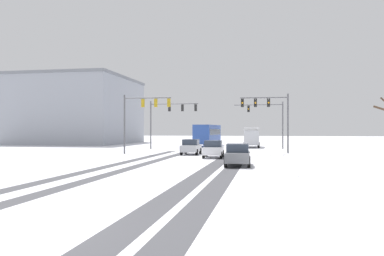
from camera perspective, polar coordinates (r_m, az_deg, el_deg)
ground_plane at (r=11.48m, az=-24.23°, el=-13.66°), size 300.00×300.00×0.00m
wheel_track_left_lane at (r=27.18m, az=2.90°, el=-5.85°), size 1.15×38.81×0.01m
wheel_track_right_lane at (r=27.02m, az=5.98°, el=-5.88°), size 1.06×38.81×0.01m
wheel_track_center at (r=29.14m, az=-11.90°, el=-5.46°), size 0.97×38.81×0.01m
wheel_track_oncoming at (r=28.43m, az=-8.10°, el=-5.60°), size 0.96×38.81×0.01m
sidewalk_kerb_right at (r=25.46m, az=19.41°, el=-6.09°), size 4.00×38.81×0.12m
traffic_signal_near_right at (r=42.39m, az=11.23°, el=2.62°), size 5.17×0.55×6.50m
traffic_signal_near_left at (r=42.53m, az=-7.24°, el=2.62°), size 5.42×0.44×6.50m
traffic_signal_far_right at (r=54.51m, az=11.26°, el=1.68°), size 6.76×0.38×6.50m
traffic_signal_far_left at (r=52.02m, az=-3.32°, el=2.14°), size 6.62×0.41×6.50m
car_silver_lead at (r=41.25m, az=-0.14°, el=-2.79°), size 1.90×4.13×1.62m
car_white_second at (r=36.75m, az=3.18°, el=-3.11°), size 1.98×4.17×1.62m
car_grey_third at (r=28.52m, az=6.77°, el=-3.94°), size 1.95×4.16×1.62m
bus_oncoming at (r=61.55m, az=2.33°, el=-0.84°), size 2.99×11.09×3.38m
box_truck_delivery at (r=58.76m, az=8.79°, el=-1.22°), size 2.44×7.45×3.02m
office_building_far_left_block at (r=77.17m, az=-16.42°, el=2.47°), size 19.80×21.40×12.52m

